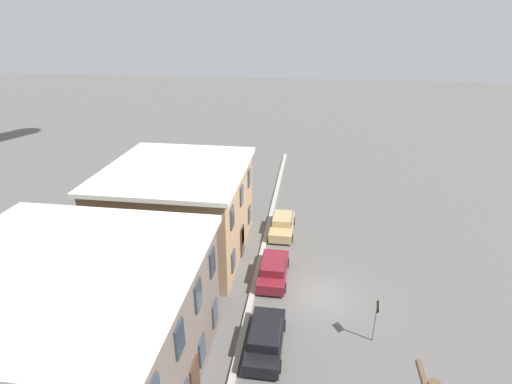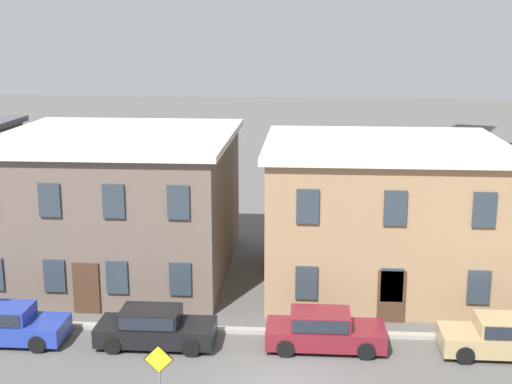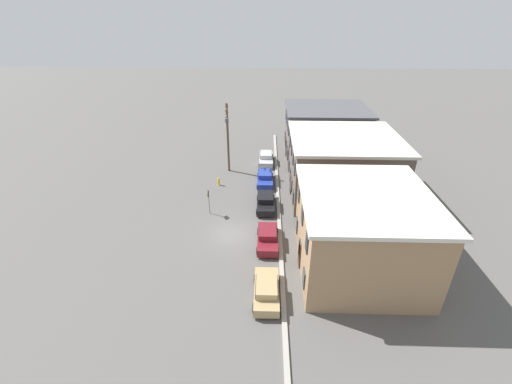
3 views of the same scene
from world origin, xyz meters
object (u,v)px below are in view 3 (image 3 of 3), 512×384
(car_tan, at_px, (267,290))
(car_maroon, at_px, (268,236))
(car_blue, at_px, (265,177))
(caution_sign, at_px, (209,198))
(car_silver, at_px, (266,158))
(fire_hydrant, at_px, (219,181))
(utility_pole, at_px, (228,134))
(car_black, at_px, (266,201))

(car_tan, bearing_deg, car_maroon, 179.31)
(car_maroon, bearing_deg, car_blue, -178.44)
(car_maroon, bearing_deg, car_tan, -0.69)
(car_tan, bearing_deg, caution_sign, -152.70)
(car_silver, bearing_deg, car_blue, -0.86)
(car_blue, xyz_separation_m, fire_hydrant, (0.68, -5.51, -0.27))
(car_maroon, height_order, utility_pole, utility_pole)
(caution_sign, distance_m, fire_hydrant, 6.56)
(car_tan, xyz_separation_m, utility_pole, (-21.96, -4.95, 4.18))
(car_silver, distance_m, fire_hydrant, 8.80)
(car_blue, xyz_separation_m, car_black, (5.68, 0.11, 0.00))
(car_blue, bearing_deg, car_tan, 0.77)
(car_black, xyz_separation_m, car_tan, (12.85, 0.14, 0.00))
(car_blue, height_order, caution_sign, caution_sign)
(car_blue, distance_m, car_tan, 18.53)
(caution_sign, bearing_deg, car_tan, 27.30)
(utility_pole, distance_m, fire_hydrant, 6.11)
(car_tan, bearing_deg, car_silver, -179.64)
(car_black, distance_m, fire_hydrant, 7.52)
(car_silver, distance_m, caution_sign, 14.44)
(car_silver, relative_size, car_blue, 1.00)
(car_blue, bearing_deg, car_maroon, 1.56)
(car_black, relative_size, caution_sign, 1.60)
(car_black, bearing_deg, car_blue, -178.90)
(caution_sign, bearing_deg, car_maroon, 50.65)
(car_blue, xyz_separation_m, car_tan, (18.52, 0.25, 0.00))
(car_black, distance_m, utility_pole, 11.12)
(car_silver, height_order, utility_pole, utility_pole)
(car_blue, bearing_deg, utility_pole, -126.16)
(utility_pole, bearing_deg, car_tan, 12.70)
(fire_hydrant, bearing_deg, car_maroon, 27.26)
(car_black, distance_m, car_maroon, 6.33)
(utility_pole, relative_size, fire_hydrant, 9.12)
(car_maroon, xyz_separation_m, car_tan, (6.52, -0.08, 0.00))
(caution_sign, bearing_deg, car_silver, 156.50)
(car_tan, distance_m, caution_sign, 12.90)
(car_black, xyz_separation_m, utility_pole, (-9.11, -4.81, 4.18))
(car_maroon, xyz_separation_m, utility_pole, (-15.44, -5.03, 4.18))
(car_blue, xyz_separation_m, caution_sign, (7.10, -5.65, 1.07))
(car_blue, bearing_deg, caution_sign, -38.49)
(fire_hydrant, bearing_deg, utility_pole, 168.89)
(car_silver, relative_size, car_black, 1.00)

